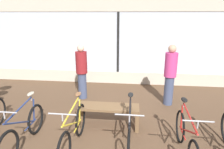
{
  "coord_description": "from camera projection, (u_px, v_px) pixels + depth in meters",
  "views": [
    {
      "loc": [
        0.57,
        -3.35,
        2.55
      ],
      "look_at": [
        0.0,
        1.8,
        0.95
      ],
      "focal_mm": 32.0,
      "sensor_mm": 36.0,
      "label": 1
    }
  ],
  "objects": [
    {
      "name": "shop_back_wall",
      "position": [
        118.0,
        40.0,
        7.12
      ],
      "size": [
        12.0,
        0.08,
        3.2
      ],
      "color": "beige",
      "rests_on": "ground_plane"
    },
    {
      "name": "bicycle_center_right",
      "position": [
        129.0,
        132.0,
        3.75
      ],
      "size": [
        0.46,
        1.76,
        1.04
      ],
      "color": "black",
      "rests_on": "ground_plane"
    },
    {
      "name": "customer_by_window",
      "position": [
        170.0,
        74.0,
        5.58
      ],
      "size": [
        0.43,
        0.43,
        1.74
      ],
      "color": "#424C6B",
      "rests_on": "ground_plane"
    },
    {
      "name": "bicycle_center_left",
      "position": [
        74.0,
        131.0,
        3.81
      ],
      "size": [
        0.46,
        1.75,
        1.03
      ],
      "color": "black",
      "rests_on": "ground_plane"
    },
    {
      "name": "bicycle_right",
      "position": [
        186.0,
        138.0,
        3.6
      ],
      "size": [
        0.46,
        1.67,
        1.01
      ],
      "color": "black",
      "rests_on": "ground_plane"
    },
    {
      "name": "display_bench",
      "position": [
        108.0,
        110.0,
        4.58
      ],
      "size": [
        1.4,
        0.44,
        0.52
      ],
      "color": "brown",
      "rests_on": "ground_plane"
    },
    {
      "name": "bicycle_left",
      "position": [
        24.0,
        130.0,
        3.88
      ],
      "size": [
        0.46,
        1.67,
        1.01
      ],
      "color": "black",
      "rests_on": "ground_plane"
    },
    {
      "name": "ground_plane",
      "position": [
        102.0,
        146.0,
        3.99
      ],
      "size": [
        24.0,
        24.0,
        0.0
      ],
      "primitive_type": "plane",
      "color": "brown"
    },
    {
      "name": "customer_near_rack",
      "position": [
        82.0,
        70.0,
        6.03
      ],
      "size": [
        0.45,
        0.55,
        1.67
      ],
      "color": "#424C6B",
      "rests_on": "ground_plane"
    }
  ]
}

